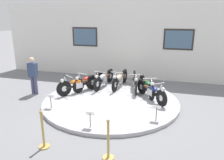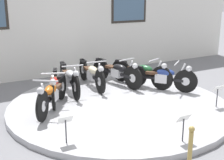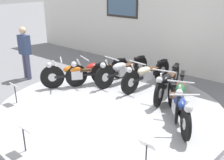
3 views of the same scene
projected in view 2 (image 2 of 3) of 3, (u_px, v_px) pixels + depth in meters
name	position (u px, v px, depth m)	size (l,w,h in m)	color
ground_plane	(119.00, 108.00, 7.40)	(60.00, 60.00, 0.00)	slate
display_platform	(119.00, 105.00, 7.39)	(5.16, 5.16, 0.12)	#ADADB2
back_wall	(63.00, 16.00, 9.88)	(14.00, 0.22, 3.81)	white
motorcycle_orange	(52.00, 93.00, 6.85)	(1.22, 1.63, 0.79)	black
motorcycle_red	(55.00, 85.00, 7.45)	(0.78, 1.86, 0.78)	black
motorcycle_silver	(70.00, 78.00, 8.05)	(0.54, 1.99, 0.80)	black
motorcycle_cream	(92.00, 73.00, 8.51)	(0.54, 1.98, 0.80)	black
motorcycle_black	(117.00, 71.00, 8.71)	(0.60, 1.96, 0.80)	black
motorcycle_green	(142.00, 72.00, 8.62)	(0.83, 1.86, 0.80)	black
motorcycle_blue	(162.00, 76.00, 8.25)	(1.27, 1.57, 0.78)	black
info_placard_front_left	(66.00, 123.00, 5.33)	(0.26, 0.11, 0.51)	#333338
info_placard_front_centre	(184.00, 122.00, 5.39)	(0.26, 0.11, 0.51)	#333338
info_placard_front_right	(218.00, 92.00, 7.01)	(0.26, 0.11, 0.51)	#333338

